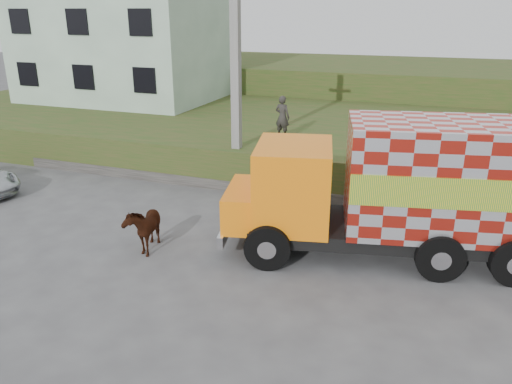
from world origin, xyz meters
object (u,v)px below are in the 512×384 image
at_px(cargo_truck, 401,189).
at_px(pedestrian, 282,117).
at_px(cow, 144,226).
at_px(utility_pole, 236,76).

xyz_separation_m(cargo_truck, pedestrian, (-4.99, 5.67, 0.44)).
height_order(cow, pedestrian, pedestrian).
bearing_deg(pedestrian, cow, 90.84).
bearing_deg(utility_pole, cow, -94.61).
distance_m(cargo_truck, cow, 6.93).
height_order(utility_pole, cow, utility_pole).
bearing_deg(utility_pole, pedestrian, 62.46).
xyz_separation_m(cow, pedestrian, (1.53, 7.69, 1.66)).
bearing_deg(pedestrian, utility_pole, 74.55).
height_order(utility_pole, cargo_truck, utility_pole).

